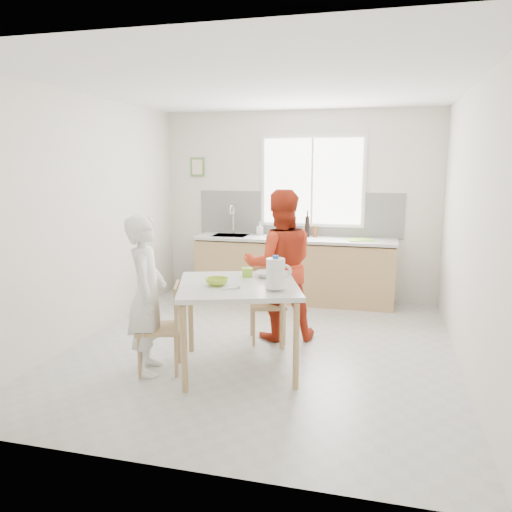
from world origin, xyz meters
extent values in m
plane|color=#B7B7B2|center=(0.00, 0.00, 0.00)|extent=(4.50, 4.50, 0.00)
plane|color=silver|center=(0.00, 2.25, 1.35)|extent=(4.00, 0.00, 4.00)
plane|color=silver|center=(0.00, -2.25, 1.35)|extent=(4.00, 0.00, 4.00)
plane|color=silver|center=(-2.00, 0.00, 1.35)|extent=(0.00, 4.50, 4.50)
plane|color=silver|center=(2.00, 0.00, 1.35)|extent=(0.00, 4.50, 4.50)
plane|color=white|center=(0.00, 0.00, 2.70)|extent=(4.50, 4.50, 0.00)
cube|color=white|center=(0.20, 2.23, 1.70)|extent=(1.50, 0.03, 1.30)
cube|color=white|center=(0.20, 2.21, 1.70)|extent=(1.40, 0.02, 1.20)
cube|color=white|center=(0.20, 2.21, 1.70)|extent=(0.03, 0.03, 1.20)
cube|color=white|center=(0.00, 2.24, 1.23)|extent=(3.00, 0.02, 0.65)
cube|color=#59883E|center=(-1.55, 2.23, 1.90)|extent=(0.22, 0.02, 0.28)
cube|color=beige|center=(-1.55, 2.22, 1.90)|extent=(0.16, 0.01, 0.22)
cube|color=tan|center=(0.00, 1.95, 0.43)|extent=(2.80, 0.60, 0.86)
cube|color=#3F3326|center=(0.00, 1.95, 0.05)|extent=(2.80, 0.54, 0.10)
cube|color=silver|center=(0.00, 1.95, 0.90)|extent=(2.84, 0.64, 0.04)
cube|color=#A5A5AA|center=(-0.95, 1.95, 0.91)|extent=(0.50, 0.40, 0.03)
cylinder|color=silver|center=(-0.95, 2.11, 1.10)|extent=(0.02, 0.02, 0.36)
torus|color=silver|center=(-0.95, 2.04, 1.28)|extent=(0.02, 0.18, 0.18)
cube|color=silver|center=(-0.08, -0.59, 0.82)|extent=(1.39, 1.39, 0.04)
cylinder|color=tan|center=(-0.38, -1.20, 0.39)|extent=(0.05, 0.05, 0.78)
cylinder|color=tan|center=(-0.69, -0.29, 0.39)|extent=(0.05, 0.05, 0.78)
cylinder|color=tan|center=(0.53, -0.89, 0.39)|extent=(0.05, 0.05, 0.78)
cylinder|color=tan|center=(0.22, 0.02, 0.39)|extent=(0.05, 0.05, 0.78)
cube|color=tan|center=(-0.79, -0.83, 0.42)|extent=(0.49, 0.49, 0.04)
cube|color=tan|center=(-0.62, -0.77, 0.64)|extent=(0.14, 0.36, 0.41)
cylinder|color=tan|center=(-1.00, -0.72, 0.20)|extent=(0.03, 0.03, 0.40)
cylinder|color=tan|center=(-0.90, -1.04, 0.20)|extent=(0.03, 0.03, 0.40)
cylinder|color=tan|center=(-0.69, -0.62, 0.20)|extent=(0.03, 0.03, 0.40)
cylinder|color=tan|center=(-0.58, -0.93, 0.20)|extent=(0.03, 0.03, 0.40)
cube|color=tan|center=(0.01, 0.23, 0.42)|extent=(0.49, 0.49, 0.04)
cube|color=tan|center=(-0.04, 0.40, 0.64)|extent=(0.36, 0.14, 0.41)
cylinder|color=tan|center=(-0.09, 0.02, 0.20)|extent=(0.03, 0.03, 0.40)
cylinder|color=tan|center=(0.22, 0.13, 0.20)|extent=(0.03, 0.03, 0.40)
cylinder|color=tan|center=(-0.20, 0.34, 0.20)|extent=(0.03, 0.03, 0.40)
cylinder|color=tan|center=(0.12, 0.44, 0.20)|extent=(0.03, 0.03, 0.40)
imported|color=white|center=(-0.89, -0.86, 0.75)|extent=(0.51, 0.63, 1.49)
imported|color=red|center=(0.12, 0.37, 0.84)|extent=(0.97, 0.86, 1.68)
imported|color=#9EC62D|center=(-0.25, -0.70, 0.88)|extent=(0.27, 0.27, 0.07)
imported|color=silver|center=(0.12, -0.26, 0.87)|extent=(0.29, 0.29, 0.06)
cylinder|color=white|center=(0.31, -0.75, 1.00)|extent=(0.17, 0.17, 0.27)
cylinder|color=blue|center=(0.31, -0.75, 1.14)|extent=(0.06, 0.06, 0.03)
torus|color=white|center=(0.39, -0.75, 1.02)|extent=(0.13, 0.07, 0.13)
cube|color=#8BC42D|center=(-0.08, -0.29, 0.89)|extent=(0.13, 0.13, 0.09)
cylinder|color=#A5A5AA|center=(-0.09, -0.83, 0.85)|extent=(0.13, 0.11, 0.01)
cube|color=#8AD030|center=(0.90, 1.92, 0.93)|extent=(0.42, 0.37, 0.01)
cylinder|color=black|center=(-0.11, 2.02, 1.08)|extent=(0.07, 0.07, 0.32)
cylinder|color=black|center=(0.16, 2.07, 1.07)|extent=(0.07, 0.07, 0.30)
cylinder|color=brown|center=(0.27, 2.10, 1.00)|extent=(0.06, 0.06, 0.16)
imported|color=#999999|center=(-0.54, 2.10, 1.02)|extent=(0.09, 0.09, 0.19)
camera|label=1|loc=(1.21, -4.96, 1.95)|focal=35.00mm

